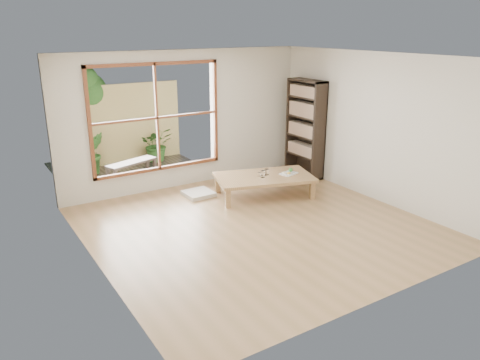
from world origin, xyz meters
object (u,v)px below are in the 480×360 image
object	(u,v)px
bookshelf	(305,129)
garden_bench	(132,164)
food_tray	(289,173)
low_table	(264,178)

from	to	relation	value
bookshelf	garden_bench	world-z (taller)	bookshelf
bookshelf	garden_bench	distance (m)	3.64
bookshelf	food_tray	xyz separation A→B (m)	(-0.96, -0.72, -0.59)
bookshelf	food_tray	size ratio (longest dim) A/B	5.60
food_tray	garden_bench	world-z (taller)	food_tray
food_tray	garden_bench	size ratio (longest dim) A/B	0.31
low_table	food_tray	distance (m)	0.49
low_table	food_tray	xyz separation A→B (m)	(0.47, -0.14, 0.07)
bookshelf	food_tray	distance (m)	1.34
bookshelf	garden_bench	bearing A→B (deg)	151.71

